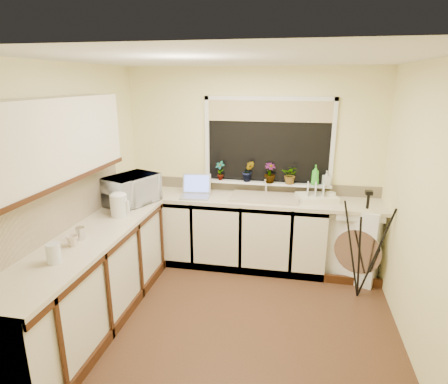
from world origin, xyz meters
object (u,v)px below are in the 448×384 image
Objects in this scene: soap_bottle_green at (315,175)px; plant_d at (291,175)px; laptop at (196,190)px; plant_c at (270,173)px; cup_left at (72,241)px; microwave at (131,190)px; kettle at (119,206)px; washing_machine at (354,239)px; plant_a at (220,171)px; steel_jar at (81,233)px; cup_back at (331,196)px; glass_jug at (54,253)px; tripod at (363,246)px; dish_rack at (317,198)px; plant_b at (248,171)px; soap_bottle_clear at (326,178)px.

plant_d is at bearing -177.80° from soap_bottle_green.
soap_bottle_green is at bearing 3.93° from laptop.
plant_c is 2.45m from cup_left.
soap_bottle_green is at bearing -48.79° from microwave.
kettle is 0.94× the size of soap_bottle_green.
plant_a is (-1.69, 0.18, 0.72)m from washing_machine.
steel_jar is 2.35m from plant_c.
washing_machine is 0.59m from cup_back.
tripod is at bearing 30.03° from glass_jug.
glass_jug is 3.03m from soap_bottle_green.
laptop is 3.89× the size of cup_left.
washing_machine is 2.00× the size of dish_rack.
plant_a is 0.91× the size of plant_b.
plant_c is at bearing 135.49° from tripod.
plant_c is (1.55, 0.68, 0.11)m from microwave.
cup_back is (0.49, -0.11, -0.22)m from plant_d.
plant_b is (1.22, 1.12, 0.17)m from kettle.
laptop is 0.42m from plant_a.
steel_jar is (-0.67, -1.49, -0.01)m from laptop.
steel_jar is 0.42× the size of plant_b.
washing_machine is 1.49× the size of microwave.
soap_bottle_clear is at bearing 40.07° from cup_left.
tripod is 4.82× the size of plant_c.
tripod is at bearing -28.33° from plant_b.
soap_bottle_clear is at bearing 44.94° from glass_jug.
tripod reaches higher than laptop.
dish_rack is 4.49× the size of cup_left.
plant_d reaches higher than steel_jar.
washing_machine is 0.57m from tripod.
dish_rack is 1.78× the size of plant_c.
washing_machine is 3.09m from steel_jar.
glass_jug is at bearing -133.07° from soap_bottle_green.
laptop is 1.05m from kettle.
plant_c reaches higher than cup_left.
tripod is 9.74× the size of cup_back.
dish_rack is 0.29m from soap_bottle_green.
microwave is at bearing -161.75° from soap_bottle_green.
plant_c is (1.51, 2.20, 0.20)m from glass_jug.
plant_a is 2.12m from cup_left.
plant_d is (1.82, 1.74, 0.21)m from steel_jar.
plant_d is at bearing 167.31° from cup_back.
cup_left is (-0.01, -1.21, -0.12)m from microwave.
cup_back is at bearing -166.50° from washing_machine.
laptop reaches higher than washing_machine.
tripod is (0.01, -0.55, 0.16)m from washing_machine.
washing_machine is 2.72m from microwave.
tripod is at bearing -62.30° from soap_bottle_clear.
microwave is (-2.60, -0.52, 0.62)m from washing_machine.
plant_c reaches higher than steel_jar.
tripod is at bearing -62.42° from cup_back.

